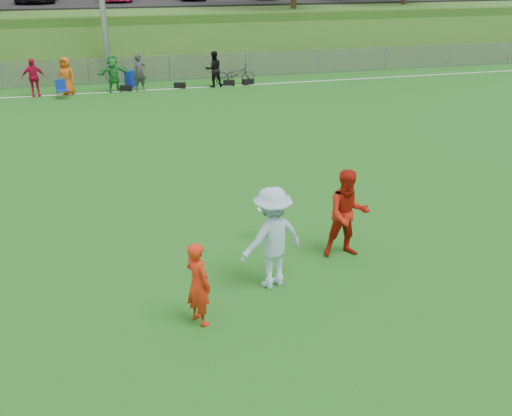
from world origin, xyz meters
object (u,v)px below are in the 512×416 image
object	(u,v)px
player_red_center	(348,214)
frisbee	(263,209)
recycling_bin	(130,79)
player_blue	(272,238)
player_red_left	(198,284)
bicycle	(235,74)

from	to	relation	value
player_red_center	frisbee	xyz separation A→B (m)	(-1.50, 1.15, -0.21)
frisbee	recycling_bin	xyz separation A→B (m)	(-1.95, 17.46, -0.34)
player_red_center	player_blue	xyz separation A→B (m)	(-1.85, -0.75, 0.05)
frisbee	player_red_left	bearing A→B (deg)	-124.32
player_red_left	player_blue	size ratio (longest dim) A/B	0.77
bicycle	recycling_bin	bearing A→B (deg)	84.08
frisbee	recycling_bin	distance (m)	17.57
player_red_left	player_red_center	world-z (taller)	player_red_center
player_red_left	frisbee	distance (m)	3.37
player_red_left	player_red_center	size ratio (longest dim) A/B	0.81
player_red_left	frisbee	bearing A→B (deg)	-62.16
player_blue	frisbee	world-z (taller)	player_blue
bicycle	player_red_center	bearing A→B (deg)	177.85
player_red_left	player_blue	bearing A→B (deg)	-88.29
player_red_left	recycling_bin	bearing A→B (deg)	-27.68
player_red_left	bicycle	bearing A→B (deg)	-42.32
recycling_bin	player_red_left	bearing A→B (deg)	-89.85
player_blue	bicycle	bearing A→B (deg)	-117.80
frisbee	recycling_bin	bearing A→B (deg)	96.38
player_red_left	player_red_center	xyz separation A→B (m)	(3.40, 1.63, 0.18)
player_red_center	player_blue	world-z (taller)	player_blue
recycling_bin	bicycle	world-z (taller)	bicycle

